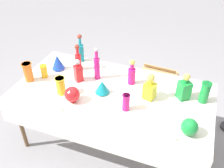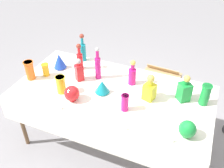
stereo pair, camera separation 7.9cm
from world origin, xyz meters
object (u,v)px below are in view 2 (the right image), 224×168
object	(u,v)px
tall_bottle_3	(83,50)
cardboard_box_behind_left	(159,84)
fluted_vase_0	(59,61)
square_decanter_1	(184,90)
slender_vase_0	(30,70)
square_decanter_2	(150,89)
tall_bottle_2	(132,74)
square_decanter_0	(79,71)
slender_vase_1	(205,94)
round_bowl_0	(187,129)
slender_vase_2	(125,102)
slender_vase_3	(46,69)
slender_vase_4	(61,84)
tall_bottle_1	(80,59)
fluted_vase_1	(102,86)
round_bowl_1	(72,93)
tall_bottle_0	(98,66)

from	to	relation	value
tall_bottle_3	cardboard_box_behind_left	bearing A→B (deg)	40.80
fluted_vase_0	square_decanter_1	bearing A→B (deg)	-1.05
slender_vase_0	cardboard_box_behind_left	bearing A→B (deg)	47.47
square_decanter_2	cardboard_box_behind_left	distance (m)	1.36
tall_bottle_2	slender_vase_0	size ratio (longest dim) A/B	1.35
tall_bottle_3	fluted_vase_0	xyz separation A→B (m)	(-0.17, -0.26, -0.05)
square_decanter_0	slender_vase_1	size ratio (longest dim) A/B	1.21
square_decanter_2	round_bowl_0	bearing A→B (deg)	-39.58
slender_vase_2	square_decanter_1	bearing A→B (deg)	37.23
tall_bottle_3	square_decanter_1	size ratio (longest dim) A/B	1.23
slender_vase_3	square_decanter_1	bearing A→B (deg)	6.37
tall_bottle_3	slender_vase_4	world-z (taller)	tall_bottle_3
round_bowl_0	tall_bottle_1	bearing A→B (deg)	156.45
fluted_vase_1	round_bowl_1	xyz separation A→B (m)	(-0.22, -0.23, 0.01)
tall_bottle_0	square_decanter_1	size ratio (longest dim) A/B	1.32
slender_vase_4	cardboard_box_behind_left	xyz separation A→B (m)	(0.76, 1.39, -0.72)
tall_bottle_0	square_decanter_2	xyz separation A→B (m)	(0.62, -0.13, -0.04)
tall_bottle_3	fluted_vase_0	world-z (taller)	tall_bottle_3
cardboard_box_behind_left	slender_vase_0	bearing A→B (deg)	-132.53
round_bowl_0	square_decanter_1	bearing A→B (deg)	103.09
tall_bottle_0	slender_vase_0	bearing A→B (deg)	-156.22
tall_bottle_2	round_bowl_1	bearing A→B (deg)	-132.79
tall_bottle_3	square_decanter_2	distance (m)	1.04
tall_bottle_0	tall_bottle_3	size ratio (longest dim) A/B	1.07
square_decanter_1	fluted_vase_1	distance (m)	0.81
slender_vase_2	slender_vase_0	bearing A→B (deg)	175.96
tall_bottle_3	square_decanter_2	world-z (taller)	tall_bottle_3
tall_bottle_1	round_bowl_0	xyz separation A→B (m)	(1.32, -0.58, -0.05)
slender_vase_2	round_bowl_1	bearing A→B (deg)	-172.75
square_decanter_2	slender_vase_0	distance (m)	1.31
tall_bottle_2	fluted_vase_0	distance (m)	0.88
tall_bottle_2	slender_vase_3	world-z (taller)	tall_bottle_2
tall_bottle_3	slender_vase_4	bearing A→B (deg)	-81.81
square_decanter_2	round_bowl_1	xyz separation A→B (m)	(-0.69, -0.31, -0.04)
square_decanter_0	slender_vase_3	bearing A→B (deg)	-169.51
tall_bottle_0	fluted_vase_1	world-z (taller)	tall_bottle_0
tall_bottle_0	tall_bottle_1	world-z (taller)	tall_bottle_0
square_decanter_2	slender_vase_2	distance (m)	0.30
tall_bottle_2	tall_bottle_1	bearing A→B (deg)	175.89
slender_vase_3	slender_vase_4	xyz separation A→B (m)	(0.33, -0.20, 0.02)
fluted_vase_1	cardboard_box_behind_left	distance (m)	1.46
tall_bottle_2	slender_vase_3	size ratio (longest dim) A/B	1.98
fluted_vase_1	square_decanter_0	bearing A→B (deg)	160.96
slender_vase_1	fluted_vase_0	xyz separation A→B (m)	(-1.63, 0.01, -0.02)
square_decanter_1	slender_vase_1	world-z (taller)	square_decanter_1
tall_bottle_0	tall_bottle_1	bearing A→B (deg)	161.95
square_decanter_0	slender_vase_4	world-z (taller)	square_decanter_0
round_bowl_0	slender_vase_3	bearing A→B (deg)	169.32
square_decanter_2	cardboard_box_behind_left	size ratio (longest dim) A/B	0.50
fluted_vase_0	round_bowl_1	xyz separation A→B (m)	(0.43, -0.46, -0.01)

